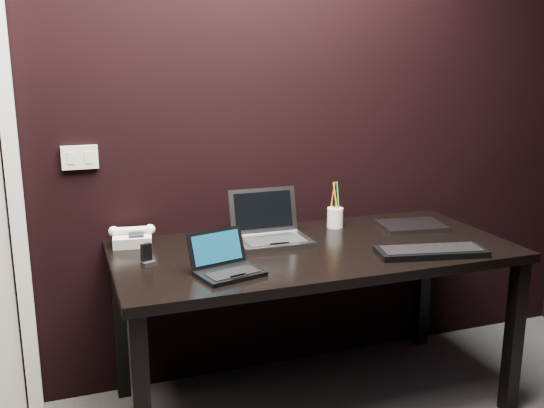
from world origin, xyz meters
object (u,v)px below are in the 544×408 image
object	(u,v)px
ext_keyboard	(431,251)
mobile_phone	(147,257)
netbook	(226,266)
closed_laptop	(411,226)
silver_laptop	(271,232)
pen_cup	(335,217)
desk_phone	(132,237)
desk	(314,264)

from	to	relation	value
ext_keyboard	mobile_phone	xyz separation A→B (m)	(-1.12, 0.26, 0.02)
netbook	closed_laptop	size ratio (longest dim) A/B	0.85
netbook	silver_laptop	xyz separation A→B (m)	(0.29, 0.33, 0.01)
silver_laptop	closed_laptop	world-z (taller)	silver_laptop
ext_keyboard	mobile_phone	bearing A→B (deg)	166.89
netbook	pen_cup	distance (m)	0.80
closed_laptop	pen_cup	xyz separation A→B (m)	(-0.34, 0.13, 0.04)
silver_laptop	pen_cup	bearing A→B (deg)	17.21
netbook	mobile_phone	xyz separation A→B (m)	(-0.27, 0.20, 0.00)
desk_phone	mobile_phone	world-z (taller)	desk_phone
desk	desk_phone	distance (m)	0.80
desk	closed_laptop	distance (m)	0.58
netbook	closed_laptop	world-z (taller)	netbook
mobile_phone	pen_cup	xyz separation A→B (m)	(0.93, 0.25, 0.02)
desk	silver_laptop	bearing A→B (deg)	136.35
ext_keyboard	desk_phone	distance (m)	1.27
desk_phone	ext_keyboard	bearing A→B (deg)	-25.76
ext_keyboard	closed_laptop	world-z (taller)	ext_keyboard
ext_keyboard	desk_phone	world-z (taller)	desk_phone
ext_keyboard	mobile_phone	distance (m)	1.15
ext_keyboard	mobile_phone	size ratio (longest dim) A/B	5.46
netbook	closed_laptop	distance (m)	1.05
closed_laptop	mobile_phone	distance (m)	1.28
closed_laptop	ext_keyboard	bearing A→B (deg)	-111.19
desk	netbook	world-z (taller)	netbook
desk_phone	mobile_phone	bearing A→B (deg)	-85.96
desk	mobile_phone	world-z (taller)	mobile_phone
desk_phone	mobile_phone	size ratio (longest dim) A/B	2.34
desk	closed_laptop	size ratio (longest dim) A/B	5.21
pen_cup	mobile_phone	bearing A→B (deg)	-164.82
desk_phone	pen_cup	distance (m)	0.95
desk	closed_laptop	xyz separation A→B (m)	(0.56, 0.12, 0.09)
desk	netbook	distance (m)	0.49
desk_phone	mobile_phone	distance (m)	0.29
silver_laptop	desk_phone	distance (m)	0.60
closed_laptop	netbook	bearing A→B (deg)	-162.49
desk	pen_cup	world-z (taller)	pen_cup
desk_phone	mobile_phone	xyz separation A→B (m)	(0.02, -0.29, -0.00)
ext_keyboard	netbook	bearing A→B (deg)	175.61
netbook	closed_laptop	bearing A→B (deg)	17.51
netbook	desk_phone	size ratio (longest dim) A/B	1.38
silver_laptop	pen_cup	world-z (taller)	pen_cup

